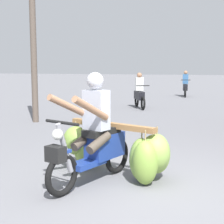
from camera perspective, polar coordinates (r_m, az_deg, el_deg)
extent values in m
plane|color=slate|center=(4.56, 4.71, -13.73)|extent=(120.00, 120.00, 0.00)
torus|color=black|center=(4.47, -8.39, -10.42)|extent=(0.27, 0.55, 0.56)
torus|color=black|center=(5.35, 0.83, -7.30)|extent=(0.27, 0.55, 0.56)
cube|color=navy|center=(4.81, -4.13, -8.56)|extent=(0.42, 0.61, 0.08)
cube|color=navy|center=(5.06, -1.17, -5.60)|extent=(0.49, 0.70, 0.36)
cube|color=black|center=(4.95, -1.75, -3.29)|extent=(0.45, 0.65, 0.10)
cylinder|color=gray|center=(4.42, -7.92, -6.05)|extent=(0.16, 0.29, 0.69)
cylinder|color=black|center=(4.32, -8.38, -1.76)|extent=(0.54, 0.23, 0.04)
sphere|color=silver|center=(4.29, -9.10, -3.74)|extent=(0.14, 0.14, 0.14)
cube|color=black|center=(4.32, -9.42, -6.95)|extent=(0.28, 0.23, 0.20)
cube|color=navy|center=(4.39, -8.47, -6.70)|extent=(0.19, 0.30, 0.04)
cube|color=olive|center=(5.12, -0.15, -2.24)|extent=(1.44, 0.62, 0.08)
cube|color=olive|center=(5.27, 1.03, -2.29)|extent=(1.29, 0.54, 0.06)
ellipsoid|color=#82A645|center=(5.80, -3.47, -5.20)|extent=(0.53, 0.50, 0.56)
cylinder|color=#998459|center=(5.74, -3.50, -1.93)|extent=(0.02, 0.02, 0.17)
ellipsoid|color=#89AD4C|center=(4.90, 7.18, -6.74)|extent=(0.46, 0.42, 0.52)
cylinder|color=#998459|center=(4.83, 7.23, -3.46)|extent=(0.02, 0.02, 0.11)
ellipsoid|color=#83A746|center=(4.94, 4.96, -7.95)|extent=(0.49, 0.48, 0.63)
cylinder|color=#998459|center=(4.86, 5.01, -3.80)|extent=(0.02, 0.02, 0.18)
ellipsoid|color=#82A645|center=(5.55, -4.42, -6.00)|extent=(0.48, 0.45, 0.58)
cylinder|color=#998459|center=(5.48, -4.46, -2.45)|extent=(0.02, 0.02, 0.18)
ellipsoid|color=#7CA03F|center=(4.80, 5.56, -8.43)|extent=(0.48, 0.46, 0.63)
cylinder|color=#998459|center=(4.71, 5.61, -4.19)|extent=(0.02, 0.02, 0.19)
ellipsoid|color=#81A544|center=(5.53, -6.06, -4.76)|extent=(0.58, 0.57, 0.46)
cylinder|color=#998459|center=(5.48, -6.10, -2.12)|extent=(0.02, 0.02, 0.11)
ellipsoid|color=#89AD4C|center=(5.10, 7.48, -6.93)|extent=(0.51, 0.48, 0.59)
cylinder|color=#998459|center=(5.02, 7.55, -3.20)|extent=(0.02, 0.02, 0.14)
cube|color=#B2B7C6|center=(4.81, -2.65, 0.36)|extent=(0.40, 0.32, 0.56)
sphere|color=silver|center=(4.76, -2.84, 5.24)|extent=(0.24, 0.24, 0.24)
cylinder|color=#9E7051|center=(4.42, -3.50, 0.54)|extent=(0.29, 0.72, 0.39)
cylinder|color=#9E7051|center=(4.67, -7.16, 0.90)|extent=(0.38, 0.69, 0.39)
cylinder|color=#4C4238|center=(4.70, -2.23, -5.13)|extent=(0.27, 0.46, 0.27)
cylinder|color=#4C4238|center=(4.88, -4.79, -4.68)|extent=(0.27, 0.46, 0.27)
torus|color=black|center=(18.41, 12.18, 3.20)|extent=(0.13, 0.53, 0.52)
torus|color=black|center=(19.51, 12.11, 3.45)|extent=(0.13, 0.53, 0.52)
cube|color=black|center=(19.05, 12.16, 4.07)|extent=(0.33, 0.92, 0.32)
cylinder|color=black|center=(18.43, 12.24, 5.26)|extent=(0.50, 0.08, 0.04)
cube|color=#386699|center=(19.04, 12.20, 5.43)|extent=(0.32, 0.23, 0.52)
sphere|color=#9E7051|center=(19.01, 12.23, 6.48)|extent=(0.20, 0.20, 0.20)
torus|color=black|center=(12.93, 5.22, 1.48)|extent=(0.29, 0.51, 0.52)
torus|color=black|center=(14.00, 4.15, 1.97)|extent=(0.29, 0.51, 0.52)
cube|color=black|center=(13.54, 4.58, 2.79)|extent=(0.60, 0.92, 0.32)
cylinder|color=black|center=(12.92, 5.20, 4.41)|extent=(0.47, 0.24, 0.04)
cube|color=silver|center=(13.52, 4.58, 4.69)|extent=(0.36, 0.31, 0.52)
sphere|color=#9E7051|center=(13.49, 4.61, 6.17)|extent=(0.20, 0.20, 0.20)
cylinder|color=brown|center=(10.36, -13.10, 13.32)|extent=(0.18, 0.18, 5.41)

